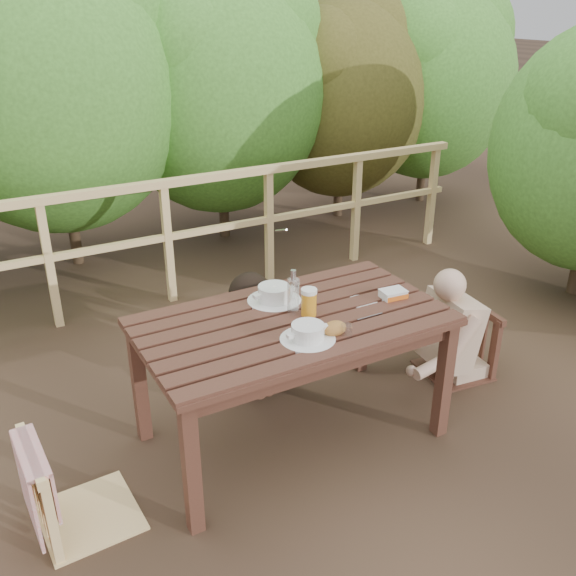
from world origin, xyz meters
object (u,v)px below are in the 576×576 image
chair_right (460,316)px  tumbler (347,331)px  diner_right (467,286)px  bottle (293,293)px  chair_left (77,440)px  bread_roll (335,328)px  beer_glass (309,303)px  chair_far (237,311)px  soup_far (274,294)px  butter_tub (393,295)px  table (292,379)px  woman (235,294)px  soup_near (308,333)px

chair_right → tumbler: bearing=-66.2°
diner_right → bottle: diner_right is taller
chair_left → bread_roll: size_ratio=7.34×
beer_glass → chair_far: bearing=96.8°
soup_far → tumbler: size_ratio=4.43×
bread_roll → butter_tub: (0.50, 0.18, -0.01)m
beer_glass → bottle: bottle is taller
diner_right → tumbler: (-1.15, -0.34, 0.15)m
bread_roll → bottle: bottle is taller
table → tumbler: 0.51m
table → woman: (0.00, 0.73, 0.21)m
soup_far → bottle: bearing=-85.6°
woman → butter_tub: bearing=115.6°
chair_far → soup_near: 1.00m
chair_left → diner_right: 2.46m
table → butter_tub: (0.60, -0.06, 0.40)m
chair_right → soup_far: size_ratio=2.81×
table → soup_far: size_ratio=5.37×
soup_far → beer_glass: 0.26m
chair_right → chair_left: bearing=-80.2°
woman → soup_near: (-0.05, -0.96, 0.20)m
chair_right → bottle: bottle is taller
table → woman: woman is taller
chair_far → chair_right: 1.42m
chair_left → soup_far: 1.25m
chair_far → beer_glass: size_ratio=5.77×
soup_far → tumbler: 0.53m
tumbler → soup_near: bearing=163.7°
diner_right → beer_glass: (-1.20, -0.07, 0.20)m
chair_right → soup_far: bearing=-91.0°
bread_roll → butter_tub: bearing=19.6°
bread_roll → bottle: 0.31m
beer_glass → chair_left: bearing=-177.3°
soup_near → soup_far: 0.46m
soup_near → bread_roll: 0.15m
beer_glass → table: bearing=169.3°
bottle → bread_roll: bearing=-75.0°
bread_roll → beer_glass: (-0.01, 0.23, 0.04)m
bread_roll → tumbler: 0.06m
soup_far → beer_glass: bearing=-72.7°
chair_far → woman: (0.00, 0.02, 0.11)m
chair_right → beer_glass: size_ratio=5.13×
woman → soup_near: woman is taller
table → chair_left: bearing=-176.3°
soup_far → bread_roll: soup_far is taller
soup_near → beer_glass: 0.26m
chair_far → woman: woman is taller
table → chair_far: bearing=90.0°
soup_near → tumbler: bearing=-16.3°
chair_left → chair_right: (2.42, 0.13, -0.04)m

